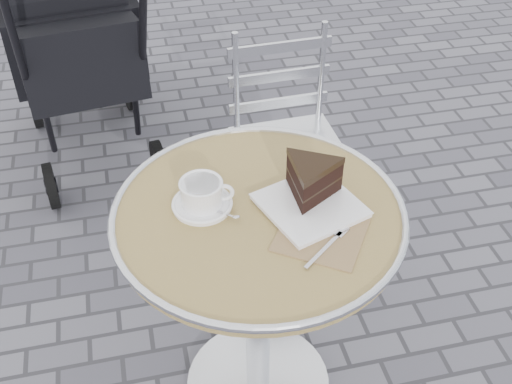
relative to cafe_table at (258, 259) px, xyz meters
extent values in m
cylinder|color=silver|center=(0.00, 0.00, -0.55)|extent=(0.44, 0.44, 0.03)
cylinder|color=silver|center=(0.00, 0.00, -0.20)|extent=(0.07, 0.07, 0.67)
cylinder|color=tan|center=(0.00, 0.00, 0.15)|extent=(0.70, 0.70, 0.03)
torus|color=silver|center=(0.00, 0.00, 0.16)|extent=(0.72, 0.72, 0.02)
cylinder|color=white|center=(-0.13, 0.05, 0.17)|extent=(0.14, 0.14, 0.01)
cylinder|color=white|center=(-0.13, 0.05, 0.21)|extent=(0.11, 0.11, 0.06)
torus|color=white|center=(-0.08, 0.04, 0.21)|extent=(0.05, 0.02, 0.05)
cylinder|color=#CFB28A|center=(-0.13, 0.05, 0.23)|extent=(0.09, 0.09, 0.01)
cube|color=#8D6C4D|center=(0.12, -0.11, 0.17)|extent=(0.27, 0.27, 0.00)
cube|color=white|center=(0.12, -0.02, 0.17)|extent=(0.27, 0.27, 0.01)
cylinder|color=silver|center=(0.11, 0.47, -0.36)|extent=(0.02, 0.02, 0.41)
cylinder|color=silver|center=(0.43, 0.48, -0.36)|extent=(0.02, 0.02, 0.41)
cylinder|color=silver|center=(0.10, 0.78, -0.36)|extent=(0.02, 0.02, 0.41)
cylinder|color=silver|center=(0.41, 0.79, -0.36)|extent=(0.02, 0.02, 0.41)
cube|color=silver|center=(0.26, 0.63, -0.15)|extent=(0.38, 0.38, 0.02)
cube|color=black|center=(-0.44, 1.39, -0.05)|extent=(0.54, 0.77, 0.43)
cylinder|color=black|center=(-0.63, 1.04, -0.47)|extent=(0.06, 0.20, 0.19)
cylinder|color=black|center=(-0.18, 1.10, -0.47)|extent=(0.06, 0.20, 0.19)
cylinder|color=black|center=(-0.71, 1.68, -0.42)|extent=(0.08, 0.30, 0.30)
cylinder|color=black|center=(-0.26, 1.73, -0.42)|extent=(0.08, 0.30, 0.30)
camera|label=1|loc=(-0.27, -1.12, 1.19)|focal=45.00mm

